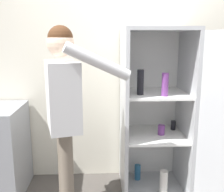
{
  "coord_description": "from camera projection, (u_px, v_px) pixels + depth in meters",
  "views": [
    {
      "loc": [
        -0.32,
        -1.98,
        1.59
      ],
      "look_at": [
        -0.2,
        0.6,
        1.04
      ],
      "focal_mm": 42.0,
      "sensor_mm": 36.0,
      "label": 1
    }
  ],
  "objects": [
    {
      "name": "refrigerator",
      "position": [
        169.0,
        116.0,
        2.63
      ],
      "size": [
        1.06,
        1.23,
        1.71
      ],
      "color": "#B7BABC",
      "rests_on": "ground_plane"
    },
    {
      "name": "wall_back",
      "position": [
        128.0,
        69.0,
        2.97
      ],
      "size": [
        7.0,
        0.06,
        2.55
      ],
      "color": "silver",
      "rests_on": "ground_plane"
    },
    {
      "name": "person",
      "position": [
        64.0,
        100.0,
        2.26
      ],
      "size": [
        0.76,
        0.59,
        1.71
      ],
      "color": "#726656",
      "rests_on": "ground_plane"
    }
  ]
}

